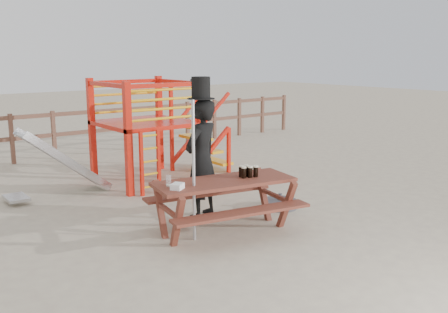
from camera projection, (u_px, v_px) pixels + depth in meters
ground at (255, 230)px, 7.41m from camera, size 60.00×60.00×0.00m
back_fence at (73, 128)px, 12.67m from camera, size 15.09×0.09×1.20m
playground_fort at (143, 130)px, 10.04m from camera, size 4.71×1.84×2.10m
picnic_table at (224, 199)px, 7.23m from camera, size 2.26×1.77×0.79m
man_with_hat at (201, 156)px, 7.82m from camera, size 0.80×0.66×2.23m
metal_pole at (194, 172)px, 6.83m from camera, size 0.04×0.04×1.97m
parasol_base at (280, 204)px, 8.48m from camera, size 0.58×0.58×0.25m
paper_bag at (177, 186)px, 6.68m from camera, size 0.23×0.22×0.08m
stout_pints at (247, 171)px, 7.33m from camera, size 0.26×0.21×0.17m
empty_glasses at (169, 181)px, 6.83m from camera, size 0.07×0.07×0.15m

